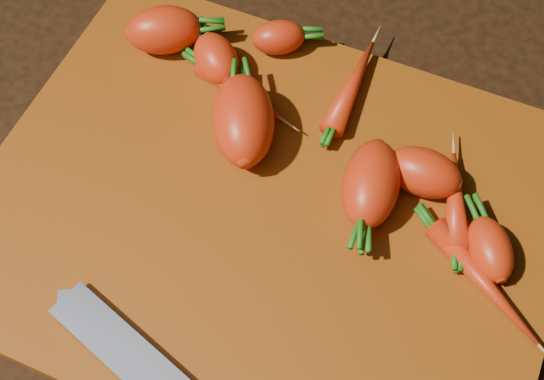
% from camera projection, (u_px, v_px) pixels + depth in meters
% --- Properties ---
extents(ground, '(2.00, 2.00, 0.01)m').
position_uv_depth(ground, '(268.00, 219.00, 0.67)').
color(ground, black).
extents(cutting_board, '(0.50, 0.40, 0.01)m').
position_uv_depth(cutting_board, '(267.00, 213.00, 0.66)').
color(cutting_board, '#883D0B').
rests_on(cutting_board, ground).
extents(carrot_0, '(0.09, 0.08, 0.05)m').
position_uv_depth(carrot_0, '(164.00, 30.00, 0.73)').
color(carrot_0, red).
rests_on(carrot_0, cutting_board).
extents(carrot_1, '(0.07, 0.07, 0.04)m').
position_uv_depth(carrot_1, '(216.00, 59.00, 0.71)').
color(carrot_1, red).
rests_on(carrot_1, cutting_board).
extents(carrot_2, '(0.06, 0.09, 0.05)m').
position_uv_depth(carrot_2, '(371.00, 184.00, 0.64)').
color(carrot_2, red).
rests_on(carrot_2, cutting_board).
extents(carrot_3, '(0.09, 0.11, 0.06)m').
position_uv_depth(carrot_3, '(243.00, 120.00, 0.67)').
color(carrot_3, red).
rests_on(carrot_3, cutting_board).
extents(carrot_4, '(0.07, 0.04, 0.04)m').
position_uv_depth(carrot_4, '(423.00, 172.00, 0.65)').
color(carrot_4, red).
rests_on(carrot_4, cutting_board).
extents(carrot_5, '(0.06, 0.06, 0.03)m').
position_uv_depth(carrot_5, '(279.00, 37.00, 0.73)').
color(carrot_5, red).
rests_on(carrot_5, cutting_board).
extents(carrot_6, '(0.06, 0.07, 0.03)m').
position_uv_depth(carrot_6, '(490.00, 249.00, 0.62)').
color(carrot_6, red).
rests_on(carrot_6, cutting_board).
extents(carrot_7, '(0.02, 0.11, 0.02)m').
position_uv_depth(carrot_7, '(353.00, 85.00, 0.71)').
color(carrot_7, red).
rests_on(carrot_7, cutting_board).
extents(carrot_8, '(0.12, 0.08, 0.02)m').
position_uv_depth(carrot_8, '(484.00, 283.00, 0.61)').
color(carrot_8, red).
rests_on(carrot_8, cutting_board).
extents(carrot_9, '(0.05, 0.10, 0.02)m').
position_uv_depth(carrot_9, '(455.00, 200.00, 0.65)').
color(carrot_9, red).
rests_on(carrot_9, cutting_board).
extents(carrot_10, '(0.10, 0.05, 0.02)m').
position_uv_depth(carrot_10, '(240.00, 90.00, 0.70)').
color(carrot_10, red).
rests_on(carrot_10, cutting_board).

